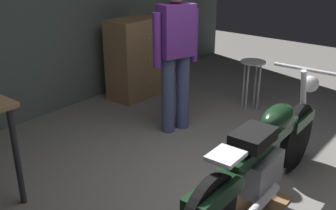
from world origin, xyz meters
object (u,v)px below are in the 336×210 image
object	(u,v)px
person_standing	(176,52)
shop_stool	(252,72)
wooden_dresser	(136,58)
motorcycle	(263,156)

from	to	relation	value
person_standing	shop_stool	bearing A→B (deg)	-179.92
person_standing	shop_stool	distance (m)	1.27
wooden_dresser	motorcycle	bearing A→B (deg)	-116.02
wooden_dresser	shop_stool	bearing A→B (deg)	-68.39
wooden_dresser	person_standing	bearing A→B (deg)	-116.02
person_standing	motorcycle	bearing A→B (deg)	81.87
motorcycle	shop_stool	size ratio (longest dim) A/B	3.42
motorcycle	person_standing	world-z (taller)	person_standing
motorcycle	person_standing	distance (m)	1.67
motorcycle	wooden_dresser	distance (m)	2.85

